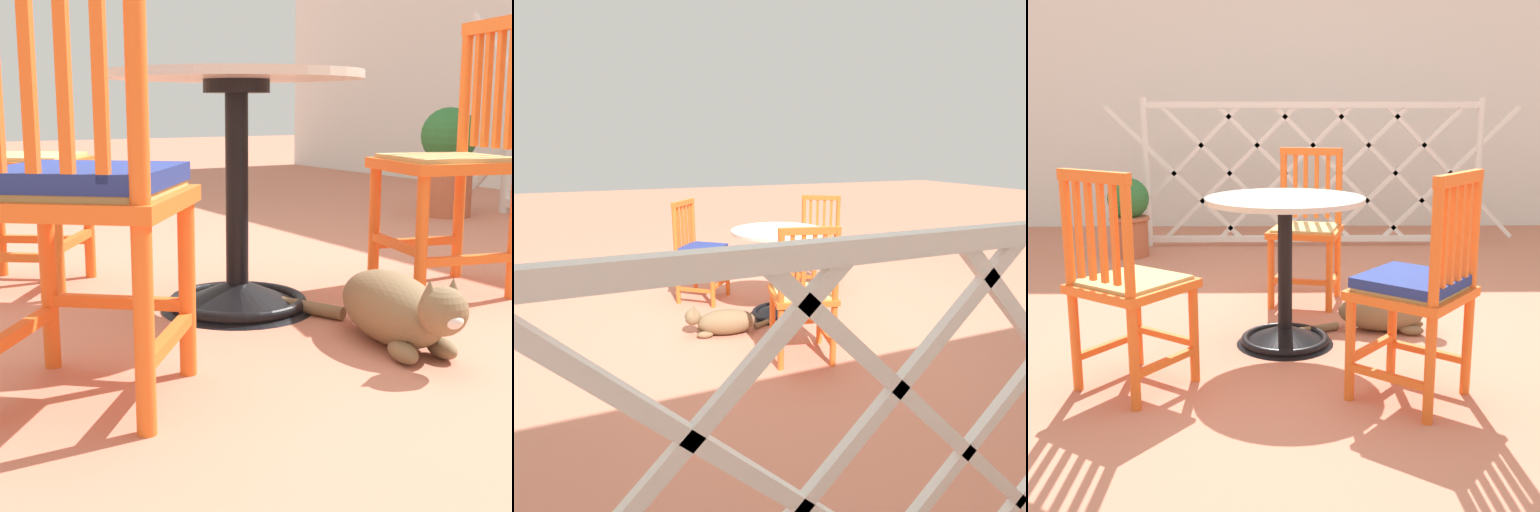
% 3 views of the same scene
% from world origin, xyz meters
% --- Properties ---
extents(ground_plane, '(24.00, 24.00, 0.00)m').
position_xyz_m(ground_plane, '(0.00, 0.00, 0.00)').
color(ground_plane, '#C6755B').
extents(cafe_table, '(0.76, 0.76, 0.73)m').
position_xyz_m(cafe_table, '(-0.08, 0.02, 0.28)').
color(cafe_table, black).
rests_on(cafe_table, ground_plane).
extents(orange_chair_by_planter, '(0.56, 0.56, 0.91)m').
position_xyz_m(orange_chair_by_planter, '(-0.72, -0.50, 0.43)').
color(orange_chair_by_planter, orange).
rests_on(orange_chair_by_planter, ground_plane).
extents(orange_chair_at_corner, '(0.56, 0.56, 0.91)m').
position_xyz_m(orange_chair_at_corner, '(0.42, -0.62, 0.45)').
color(orange_chair_at_corner, orange).
rests_on(orange_chair_at_corner, ground_plane).
extents(orange_chair_facing_out, '(0.48, 0.48, 0.91)m').
position_xyz_m(orange_chair_facing_out, '(0.06, 0.77, 0.43)').
color(orange_chair_facing_out, orange).
rests_on(orange_chair_facing_out, ground_plane).
extents(tabby_cat, '(0.75, 0.28, 0.23)m').
position_xyz_m(tabby_cat, '(0.46, 0.20, 0.10)').
color(tabby_cat, brown).
rests_on(tabby_cat, ground_plane).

